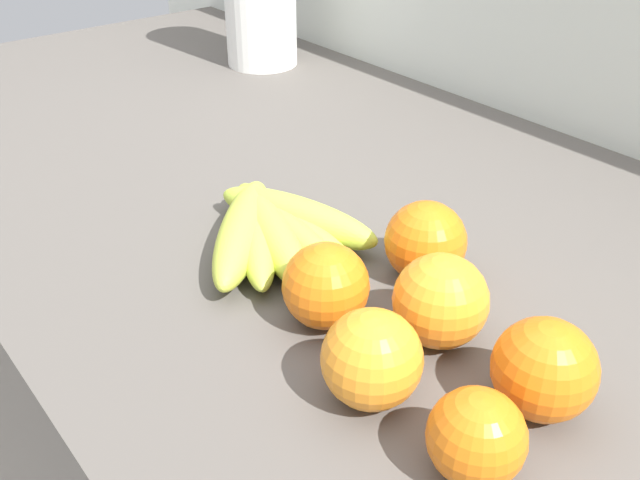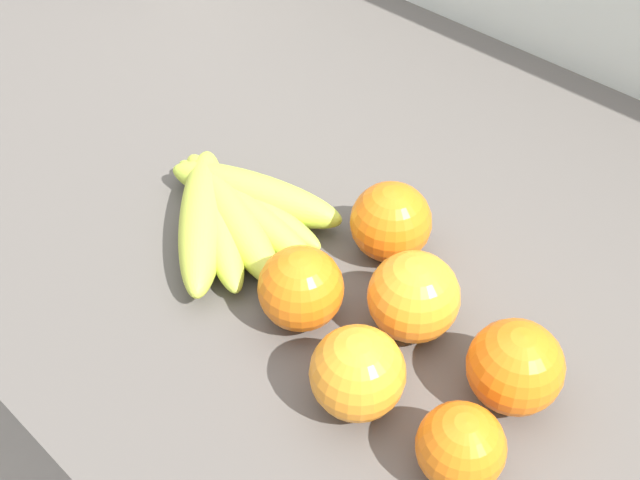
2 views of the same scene
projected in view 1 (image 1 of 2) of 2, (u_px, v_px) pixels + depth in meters
The scene contains 8 objects.
wall_back at pixel (554, 254), 1.09m from camera, with size 2.24×0.06×1.30m, color silver.
banana_bunch at pixel (271, 228), 0.71m from camera, with size 0.21×0.19×0.04m.
orange_front at pixel (544, 369), 0.51m from camera, with size 0.08×0.08×0.08m, color orange.
orange_back_right at pixel (326, 286), 0.59m from camera, with size 0.07×0.07×0.07m, color orange.
orange_far_right at pixel (441, 301), 0.57m from camera, with size 0.08×0.08×0.08m, color orange.
orange_right at pixel (372, 359), 0.51m from camera, with size 0.08×0.08×0.08m, color orange.
orange_center at pixel (476, 437), 0.46m from camera, with size 0.07×0.07×0.07m, color orange.
orange_back_left at pixel (425, 242), 0.65m from camera, with size 0.08×0.08×0.08m, color orange.
Camera 1 is at (0.49, -0.45, 1.23)m, focal length 39.93 mm.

